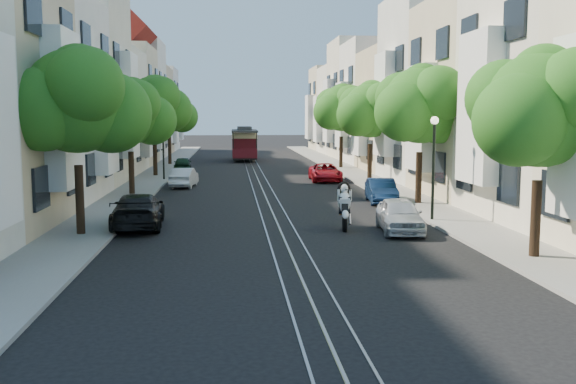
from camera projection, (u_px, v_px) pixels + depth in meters
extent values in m
plane|color=black|center=(255.00, 172.00, 49.27)|extent=(200.00, 200.00, 0.00)
cube|color=gray|center=(348.00, 171.00, 49.90)|extent=(2.50, 80.00, 0.12)
cube|color=gray|center=(159.00, 172.00, 48.62)|extent=(2.50, 80.00, 0.12)
cube|color=gray|center=(248.00, 172.00, 49.22)|extent=(0.06, 80.00, 0.02)
cube|color=gray|center=(255.00, 172.00, 49.27)|extent=(0.06, 80.00, 0.02)
cube|color=gray|center=(262.00, 172.00, 49.32)|extent=(0.06, 80.00, 0.02)
cube|color=tan|center=(255.00, 172.00, 49.27)|extent=(0.08, 80.00, 0.01)
cube|color=silver|center=(573.00, 86.00, 25.94)|extent=(7.00, 8.00, 11.00)
cube|color=white|center=(481.00, 108.00, 25.71)|extent=(0.90, 3.04, 6.05)
cube|color=beige|center=(492.00, 103.00, 33.92)|extent=(7.00, 8.00, 10.00)
cube|color=white|center=(422.00, 118.00, 33.67)|extent=(0.90, 3.04, 5.50)
cube|color=silver|center=(443.00, 90.00, 41.71)|extent=(7.00, 8.00, 12.00)
cube|color=white|center=(386.00, 105.00, 41.49)|extent=(0.90, 3.04, 6.60)
cube|color=#C6B28C|center=(409.00, 114.00, 49.80)|extent=(7.00, 8.00, 9.00)
cube|color=white|center=(361.00, 123.00, 49.55)|extent=(0.90, 3.04, 4.95)
cube|color=white|center=(385.00, 106.00, 57.63)|extent=(7.00, 8.00, 10.50)
cube|color=white|center=(343.00, 115.00, 57.39)|extent=(0.90, 3.04, 5.78)
cube|color=beige|center=(366.00, 102.00, 65.48)|extent=(7.00, 8.00, 11.50)
cube|color=white|center=(329.00, 111.00, 65.25)|extent=(0.90, 3.04, 6.32)
cube|color=silver|center=(351.00, 112.00, 73.51)|extent=(7.00, 8.00, 9.50)
cube|color=white|center=(318.00, 119.00, 73.27)|extent=(0.90, 3.04, 5.23)
cube|color=beige|center=(340.00, 111.00, 81.40)|extent=(7.00, 8.00, 10.00)
cube|color=white|center=(310.00, 117.00, 81.15)|extent=(0.90, 3.04, 5.50)
cube|color=white|center=(62.00, 110.00, 24.27)|extent=(0.90, 3.04, 5.93)
cube|color=white|center=(25.00, 104.00, 31.81)|extent=(7.00, 8.00, 9.80)
cube|color=white|center=(104.00, 120.00, 32.24)|extent=(0.90, 3.04, 5.39)
cube|color=beige|center=(65.00, 90.00, 39.61)|extent=(7.00, 8.00, 11.76)
cube|color=white|center=(128.00, 106.00, 40.05)|extent=(0.90, 3.04, 6.47)
cube|color=silver|center=(93.00, 115.00, 47.69)|extent=(7.00, 8.00, 8.82)
cube|color=white|center=(146.00, 124.00, 48.11)|extent=(0.90, 3.04, 4.85)
cube|color=beige|center=(113.00, 106.00, 55.52)|extent=(7.00, 8.00, 10.29)
cube|color=white|center=(157.00, 116.00, 55.95)|extent=(0.90, 3.04, 5.66)
cube|color=silver|center=(127.00, 103.00, 63.38)|extent=(7.00, 8.00, 11.27)
cube|color=white|center=(166.00, 112.00, 63.82)|extent=(0.90, 3.04, 6.20)
cube|color=#C6B28C|center=(139.00, 113.00, 71.40)|extent=(7.00, 8.00, 9.31)
cube|color=white|center=(174.00, 120.00, 71.83)|extent=(0.90, 3.04, 5.12)
cube|color=white|center=(148.00, 111.00, 79.29)|extent=(7.00, 8.00, 9.80)
cube|color=white|center=(179.00, 118.00, 79.72)|extent=(0.90, 3.04, 5.39)
cylinder|color=black|center=(536.00, 218.00, 19.09)|extent=(0.30, 0.30, 2.27)
sphere|color=#2B5A16|center=(541.00, 110.00, 18.72)|extent=(3.38, 3.38, 3.38)
sphere|color=#2B5A16|center=(567.00, 123.00, 19.36)|extent=(2.70, 2.70, 2.70)
sphere|color=#2B5A16|center=(519.00, 120.00, 17.98)|extent=(2.64, 2.64, 2.64)
sphere|color=#2B5A16|center=(544.00, 79.00, 18.72)|extent=(2.03, 2.03, 2.03)
cylinder|color=black|center=(419.00, 177.00, 30.95)|extent=(0.30, 0.30, 2.45)
sphere|color=#2B5A16|center=(420.00, 105.00, 30.55)|extent=(3.64, 3.64, 3.64)
sphere|color=#2B5A16|center=(439.00, 114.00, 31.19)|extent=(2.91, 2.91, 2.91)
sphere|color=#2B5A16|center=(405.00, 111.00, 29.81)|extent=(2.84, 2.84, 2.84)
sphere|color=#2B5A16|center=(422.00, 86.00, 30.55)|extent=(2.18, 2.18, 2.18)
cylinder|color=black|center=(370.00, 162.00, 41.84)|extent=(0.30, 0.30, 2.38)
sphere|color=#2B5A16|center=(370.00, 110.00, 41.44)|extent=(3.54, 3.54, 3.54)
sphere|color=#2B5A16|center=(385.00, 116.00, 42.08)|extent=(2.83, 2.83, 2.83)
sphere|color=#2B5A16|center=(358.00, 115.00, 40.70)|extent=(2.76, 2.76, 2.76)
sphere|color=#2B5A16|center=(372.00, 96.00, 41.45)|extent=(2.12, 2.12, 2.12)
cylinder|color=black|center=(341.00, 152.00, 52.71)|extent=(0.30, 0.30, 2.52)
sphere|color=#2B5A16|center=(341.00, 108.00, 52.29)|extent=(3.74, 3.74, 3.74)
sphere|color=#2B5A16|center=(353.00, 113.00, 52.93)|extent=(3.00, 3.00, 3.00)
sphere|color=#2B5A16|center=(331.00, 112.00, 51.55)|extent=(2.92, 2.92, 2.92)
sphere|color=#2B5A16|center=(342.00, 97.00, 52.30)|extent=(2.25, 2.25, 2.25)
cylinder|color=black|center=(80.00, 199.00, 22.76)|extent=(0.30, 0.30, 2.45)
sphere|color=#2B5A16|center=(76.00, 101.00, 22.35)|extent=(3.64, 3.64, 3.64)
sphere|color=#2B5A16|center=(111.00, 113.00, 22.99)|extent=(2.91, 2.91, 2.91)
sphere|color=#2B5A16|center=(43.00, 110.00, 21.61)|extent=(2.84, 2.84, 2.84)
sphere|color=#2B5A16|center=(79.00, 75.00, 22.35)|extent=(2.18, 2.18, 2.18)
cylinder|color=black|center=(132.00, 173.00, 34.64)|extent=(0.30, 0.30, 2.27)
sphere|color=#2B5A16|center=(130.00, 113.00, 34.26)|extent=(3.38, 3.38, 3.38)
sphere|color=#2B5A16|center=(152.00, 120.00, 34.90)|extent=(2.70, 2.70, 2.70)
sphere|color=#2B5A16|center=(109.00, 118.00, 33.52)|extent=(2.64, 2.64, 2.64)
sphere|color=#2B5A16|center=(131.00, 96.00, 34.26)|extent=(2.03, 2.03, 2.03)
cylinder|color=black|center=(155.00, 157.00, 45.50)|extent=(0.30, 0.30, 2.62)
sphere|color=#2B5A16|center=(154.00, 104.00, 45.06)|extent=(3.90, 3.90, 3.90)
sphere|color=#2B5A16|center=(170.00, 110.00, 45.70)|extent=(3.12, 3.12, 3.12)
sphere|color=#2B5A16|center=(139.00, 108.00, 44.32)|extent=(3.04, 3.04, 3.04)
sphere|color=#2B5A16|center=(155.00, 91.00, 45.07)|extent=(2.34, 2.34, 2.34)
cylinder|color=black|center=(170.00, 150.00, 56.39)|extent=(0.30, 0.30, 2.38)
sphere|color=#2B5A16|center=(169.00, 112.00, 56.00)|extent=(3.54, 3.54, 3.54)
sphere|color=#2B5A16|center=(182.00, 116.00, 56.64)|extent=(2.83, 2.83, 2.83)
sphere|color=#2B5A16|center=(157.00, 115.00, 55.26)|extent=(2.76, 2.76, 2.76)
sphere|color=#2B5A16|center=(170.00, 101.00, 56.00)|extent=(2.12, 2.12, 2.12)
cylinder|color=black|center=(433.00, 170.00, 25.84)|extent=(0.12, 0.12, 4.00)
sphere|color=#FFF2CC|center=(435.00, 120.00, 25.60)|extent=(0.32, 0.32, 0.32)
cylinder|color=black|center=(163.00, 149.00, 42.53)|extent=(0.12, 0.12, 4.00)
sphere|color=#FFF2CC|center=(163.00, 119.00, 42.30)|extent=(0.32, 0.32, 0.32)
torus|color=black|center=(345.00, 222.00, 24.00)|extent=(0.29, 0.88, 0.87)
torus|color=black|center=(344.00, 192.00, 25.14)|extent=(0.71, 0.69, 0.84)
ellipsoid|color=white|center=(344.00, 202.00, 24.46)|extent=(0.66, 1.23, 1.10)
ellipsoid|color=white|center=(345.00, 199.00, 24.12)|extent=(0.51, 0.70, 0.61)
cube|color=black|center=(345.00, 208.00, 23.73)|extent=(0.32, 0.60, 0.49)
cube|color=silver|center=(345.00, 201.00, 24.10)|extent=(0.47, 0.68, 0.25)
sphere|color=black|center=(344.00, 197.00, 24.47)|extent=(0.30, 0.30, 0.30)
cube|color=black|center=(245.00, 156.00, 62.88)|extent=(2.31, 7.84, 0.29)
cube|color=#4A0C13|center=(244.00, 144.00, 62.74)|extent=(2.39, 4.91, 2.35)
cube|color=beige|center=(244.00, 135.00, 62.64)|extent=(2.44, 4.96, 0.59)
cube|color=#2D2D30|center=(244.00, 131.00, 62.59)|extent=(2.51, 7.84, 0.18)
cube|color=#2D2D30|center=(244.00, 128.00, 62.56)|extent=(1.41, 4.41, 0.34)
imported|color=#B0B5BD|center=(400.00, 215.00, 23.83)|extent=(1.84, 3.83, 1.26)
imported|color=#0C1E3D|center=(381.00, 191.00, 31.83)|extent=(1.62, 3.77, 1.21)
imported|color=maroon|center=(325.00, 172.00, 42.51)|extent=(2.10, 4.30, 1.18)
imported|color=black|center=(138.00, 211.00, 24.68)|extent=(2.14, 4.71, 1.34)
imported|color=silver|center=(184.00, 177.00, 39.01)|extent=(1.59, 3.67, 1.18)
imported|color=black|center=(183.00, 164.00, 50.03)|extent=(1.53, 3.41, 1.14)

